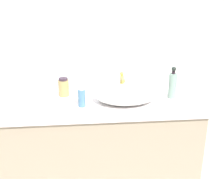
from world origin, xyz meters
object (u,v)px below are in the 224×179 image
at_px(sink_basin, 125,94).
at_px(lotion_bottle, 64,87).
at_px(tissue_box, 22,88).
at_px(perfume_bottle, 82,97).
at_px(soap_dispenser, 173,85).

bearing_deg(sink_basin, lotion_bottle, 160.66).
height_order(sink_basin, tissue_box, tissue_box).
bearing_deg(perfume_bottle, sink_basin, 11.40).
relative_size(sink_basin, lotion_bottle, 3.18).
bearing_deg(tissue_box, soap_dispenser, -6.16).
bearing_deg(perfume_bottle, soap_dispenser, 8.59).
distance_m(lotion_bottle, perfume_bottle, 0.24).
xyz_separation_m(soap_dispenser, tissue_box, (-1.05, 0.11, -0.03)).
xyz_separation_m(sink_basin, perfume_bottle, (-0.29, -0.06, 0.01)).
bearing_deg(tissue_box, perfume_bottle, -26.22).
height_order(perfume_bottle, tissue_box, tissue_box).
bearing_deg(lotion_bottle, sink_basin, -19.34).
bearing_deg(soap_dispenser, tissue_box, 173.84).
bearing_deg(soap_dispenser, sink_basin, -173.91).
height_order(lotion_bottle, perfume_bottle, perfume_bottle).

